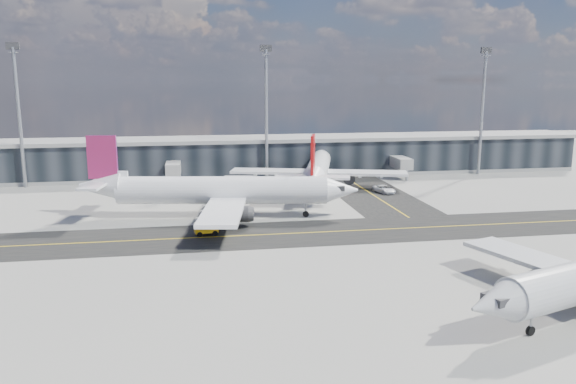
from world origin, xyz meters
The scene contains 8 objects.
ground centered at (0.00, 0.00, 0.00)m, with size 300.00×300.00×0.00m, color gray.
taxiway_lanes centered at (3.91, 10.74, 0.01)m, with size 180.00×63.00×0.03m.
terminal_concourse centered at (0.04, 54.93, 4.09)m, with size 152.00×19.80×8.80m.
floodlight_masts centered at (0.00, 48.00, 15.61)m, with size 102.50×0.70×28.90m.
airliner_af centered at (-12.00, 15.57, 4.35)m, with size 44.39×38.01×13.16m.
airliner_redtail centered at (8.88, 36.32, 4.14)m, with size 35.89×41.69×12.53m.
baggage_tug centered at (-13.96, 5.13, 1.02)m, with size 3.45×2.13×2.03m.
service_van centered at (20.73, 30.11, 0.75)m, with size 2.48×5.39×1.50m, color white.
Camera 1 is at (-15.65, -72.63, 21.64)m, focal length 35.00 mm.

